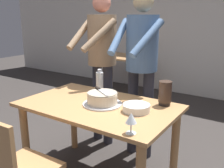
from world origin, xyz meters
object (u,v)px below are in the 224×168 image
main_dining_table (98,118)px  chair_near_side (12,168)px  water_bottle (100,83)px  hurricane_lamp (165,93)px  cake_on_platter (102,99)px  wine_glass_near (131,119)px  person_cutting_cake (141,58)px  plate_stack (136,108)px  background_table (122,64)px  person_standing_beside (102,54)px  cake_knife (99,90)px

main_dining_table → chair_near_side: 0.81m
water_bottle → hurricane_lamp: size_ratio=1.19×
cake_on_platter → wine_glass_near: size_ratio=2.36×
wine_glass_near → person_cutting_cake: (-0.43, 0.95, 0.22)m
plate_stack → hurricane_lamp: (0.13, 0.27, 0.08)m
main_dining_table → chair_near_side: bearing=-100.7°
wine_glass_near → background_table: (-1.78, 2.78, -0.28)m
main_dining_table → person_cutting_cake: (0.09, 0.62, 0.45)m
wine_glass_near → water_bottle: bearing=139.7°
hurricane_lamp → person_standing_beside: 1.00m
water_bottle → person_standing_beside: (-0.27, 0.41, 0.21)m
background_table → person_cutting_cake: bearing=-53.6°
person_standing_beside → hurricane_lamp: bearing=-20.8°
main_dining_table → hurricane_lamp: size_ratio=6.40×
person_standing_beside → background_table: person_standing_beside is taller
hurricane_lamp → person_cutting_cake: size_ratio=0.12×
main_dining_table → water_bottle: water_bottle is taller
wine_glass_near → person_standing_beside: person_standing_beside is taller
person_standing_beside → main_dining_table: bearing=-56.7°
water_bottle → chair_near_side: 1.08m
cake_knife → water_bottle: bearing=125.2°
hurricane_lamp → background_table: (-1.75, 2.15, -0.28)m
cake_on_platter → background_table: (-1.30, 2.43, -0.22)m
cake_on_platter → person_standing_beside: 0.83m
cake_knife → chair_near_side: bearing=-98.7°
main_dining_table → water_bottle: (-0.15, 0.23, 0.24)m
cake_knife → person_standing_beside: person_standing_beside is taller
water_bottle → chair_near_side: (0.00, -1.02, -0.37)m
hurricane_lamp → cake_on_platter: bearing=-147.4°
person_standing_beside → cake_on_platter: bearing=-53.8°
plate_stack → water_bottle: (-0.51, 0.20, 0.08)m
cake_on_platter → cake_knife: cake_knife is taller
cake_on_platter → background_table: size_ratio=0.34×
main_dining_table → hurricane_lamp: 0.62m
person_cutting_cake → person_standing_beside: same height
cake_on_platter → wine_glass_near: bearing=-35.9°
cake_knife → plate_stack: 0.39m
cake_knife → plate_stack: (0.38, -0.02, -0.09)m
background_table → cake_knife: bearing=-62.7°
water_bottle → wine_glass_near: bearing=-40.3°
cake_on_platter → chair_near_side: 0.87m
main_dining_table → person_cutting_cake: 0.77m
wine_glass_near → person_standing_beside: bearing=133.9°
water_bottle → chair_near_side: size_ratio=0.28×
person_cutting_cake → hurricane_lamp: bearing=-38.6°
cake_knife → water_bottle: 0.22m
water_bottle → person_standing_beside: bearing=123.6°
plate_stack → wine_glass_near: (0.16, -0.37, 0.07)m
main_dining_table → plate_stack: plate_stack is taller
person_standing_beside → water_bottle: bearing=-56.4°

